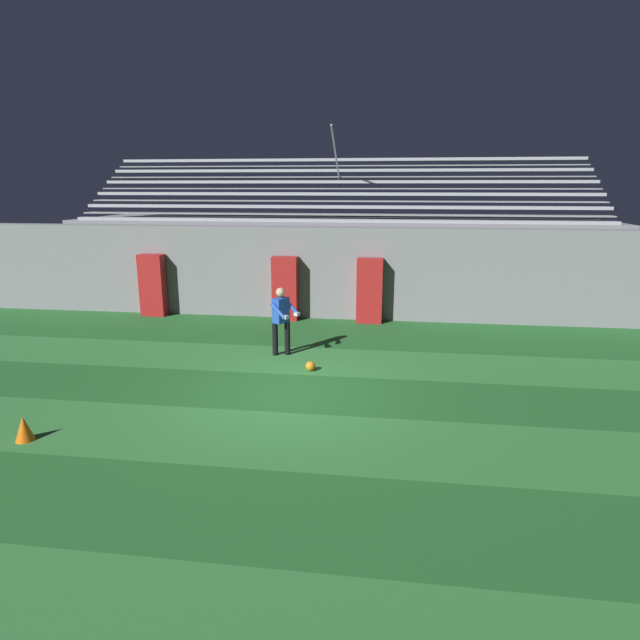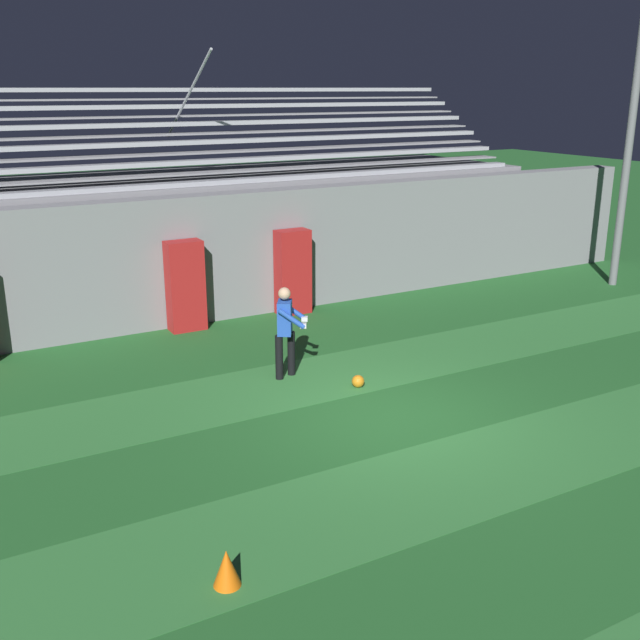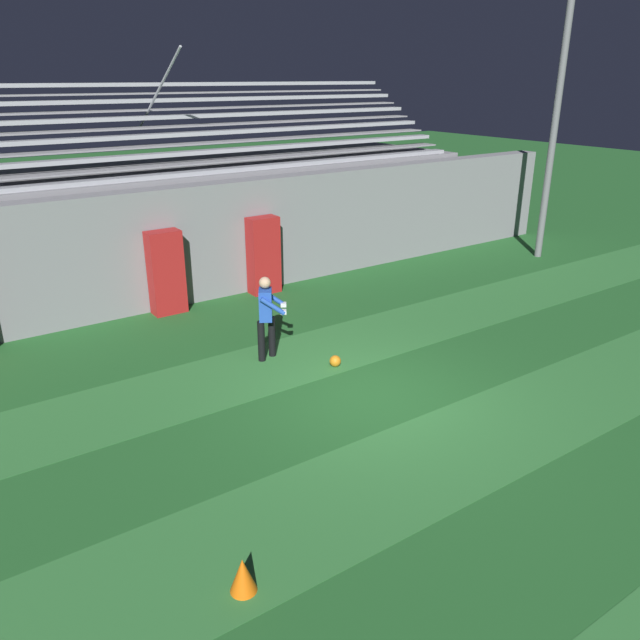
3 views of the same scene
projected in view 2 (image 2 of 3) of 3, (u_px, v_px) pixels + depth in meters
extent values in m
plane|color=#236028|center=(394.00, 418.00, 11.83)|extent=(80.00, 80.00, 0.00)
cube|color=#337A38|center=(475.00, 471.00, 10.20)|extent=(28.00, 2.02, 0.01)
cube|color=#337A38|center=(328.00, 376.00, 13.57)|extent=(28.00, 2.02, 0.01)
cube|color=gray|center=(231.00, 255.00, 16.83)|extent=(24.00, 0.60, 2.80)
cube|color=#B21E1E|center=(185.00, 286.00, 15.90)|extent=(0.77, 0.44, 1.94)
cube|color=#B21E1E|center=(293.00, 272.00, 17.10)|extent=(0.77, 0.44, 1.94)
cube|color=gray|center=(189.00, 233.00, 19.06)|extent=(18.00, 4.60, 2.90)
cube|color=#A8AAB2|center=(215.00, 182.00, 16.99)|extent=(17.10, 0.36, 0.10)
cube|color=gray|center=(219.00, 193.00, 16.89)|extent=(17.10, 0.60, 0.04)
cube|color=#A8AAB2|center=(204.00, 162.00, 17.46)|extent=(17.10, 0.36, 0.10)
cube|color=gray|center=(207.00, 172.00, 17.36)|extent=(17.10, 0.60, 0.04)
cube|color=#A8AAB2|center=(192.00, 142.00, 17.92)|extent=(17.10, 0.36, 0.10)
cube|color=gray|center=(196.00, 153.00, 17.82)|extent=(17.10, 0.60, 0.04)
cube|color=#A8AAB2|center=(182.00, 124.00, 18.38)|extent=(17.10, 0.36, 0.10)
cube|color=gray|center=(185.00, 134.00, 18.29)|extent=(17.10, 0.60, 0.04)
cube|color=#A8AAB2|center=(171.00, 106.00, 18.85)|extent=(17.10, 0.36, 0.10)
cube|color=gray|center=(175.00, 116.00, 18.75)|extent=(17.10, 0.60, 0.04)
cube|color=#A8AAB2|center=(162.00, 90.00, 19.31)|extent=(17.10, 0.36, 0.10)
cube|color=gray|center=(165.00, 99.00, 19.21)|extent=(17.10, 0.60, 0.04)
cylinder|color=#A8AAB2|center=(187.00, 97.00, 17.68)|extent=(0.06, 3.33, 2.05)
cylinder|color=slate|center=(630.00, 141.00, 18.78)|extent=(0.20, 0.20, 7.46)
cylinder|color=black|center=(291.00, 353.00, 13.51)|extent=(0.19, 0.19, 0.82)
cylinder|color=black|center=(279.00, 357.00, 13.31)|extent=(0.19, 0.19, 0.82)
cube|color=#234CB2|center=(285.00, 318.00, 13.20)|extent=(0.40, 0.45, 0.60)
sphere|color=tan|center=(284.00, 294.00, 13.07)|extent=(0.22, 0.22, 0.22)
cylinder|color=#234CB2|center=(294.00, 311.00, 13.41)|extent=(0.45, 0.33, 0.37)
cylinder|color=#234CB2|center=(292.00, 319.00, 12.95)|extent=(0.45, 0.33, 0.37)
cube|color=silver|center=(305.00, 319.00, 13.40)|extent=(0.15, 0.15, 0.08)
cube|color=silver|center=(303.00, 326.00, 13.02)|extent=(0.15, 0.15, 0.08)
sphere|color=orange|center=(358.00, 381.00, 13.03)|extent=(0.22, 0.22, 0.22)
cone|color=orange|center=(227.00, 568.00, 7.80)|extent=(0.30, 0.30, 0.42)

